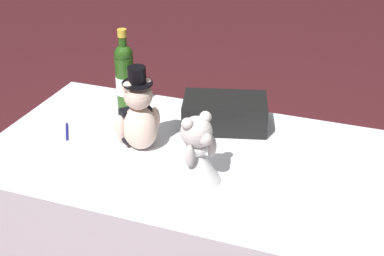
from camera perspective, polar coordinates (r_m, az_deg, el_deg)
reception_table at (r=1.97m, az=-0.00°, el=-11.80°), size 1.42×0.79×0.72m
teddy_bear_groom at (r=1.75m, az=-6.00°, el=1.22°), size 0.16×0.15×0.30m
teddy_bear_bride at (r=1.58m, az=0.12°, el=-2.58°), size 0.21×0.19×0.23m
champagne_bottle at (r=2.04m, az=-7.47°, el=5.82°), size 0.07×0.07×0.32m
signing_pen at (r=1.94m, az=-13.73°, el=-0.30°), size 0.08×0.11×0.01m
gift_case_black at (r=1.91m, az=3.66°, el=1.70°), size 0.34×0.26×0.11m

